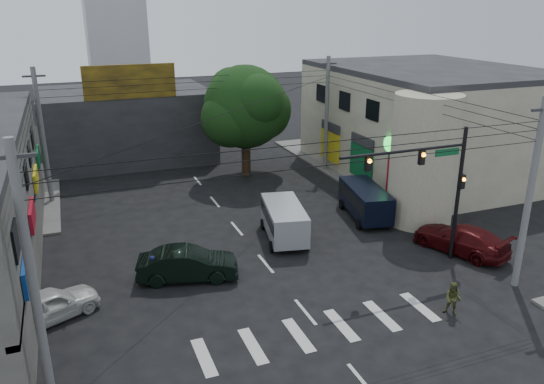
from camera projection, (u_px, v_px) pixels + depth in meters
ground at (280, 281)px, 26.15m from camera, size 160.00×160.00×0.00m
sidewalk_far_right at (389, 154)px, 48.11m from camera, size 16.00×16.00×0.15m
building_right at (427, 123)px, 42.41m from camera, size 14.00×18.00×8.00m
corner_column at (423, 160)px, 32.10m from camera, size 4.00×4.00×8.00m
building_far at (127, 124)px, 46.63m from camera, size 14.00×10.00×6.00m
billboard at (130, 82)px, 40.90m from camera, size 7.00×0.30×2.60m
street_tree at (245, 107)px, 40.64m from camera, size 6.40×6.40×8.70m
traffic_gantry at (434, 176)px, 26.34m from camera, size 7.10×0.35×7.20m
utility_pole_near_left at (32, 276)px, 17.07m from camera, size 0.32×0.32×9.20m
utility_pole_near_right at (529, 196)px, 24.26m from camera, size 0.32×0.32×9.20m
utility_pole_far_left at (43, 137)px, 35.09m from camera, size 0.32×0.32×9.20m
utility_pole_far_right at (327, 115)px, 42.28m from camera, size 0.32×0.32×9.20m
dark_sedan at (188, 264)px, 26.10m from camera, size 4.13×5.75×1.62m
white_compact at (49, 305)px, 22.72m from camera, size 4.91×5.51×1.44m
maroon_sedan at (461, 239)px, 29.05m from camera, size 5.69×6.73×1.53m
silver_minivan at (284, 222)px, 30.58m from camera, size 5.56×3.89×2.05m
navy_van at (365, 203)px, 33.67m from camera, size 5.83×3.85×2.04m
traffic_officer at (154, 271)px, 25.52m from camera, size 0.94×0.94×1.56m
pedestrian_olive at (453, 299)px, 23.09m from camera, size 1.32×1.31×1.54m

